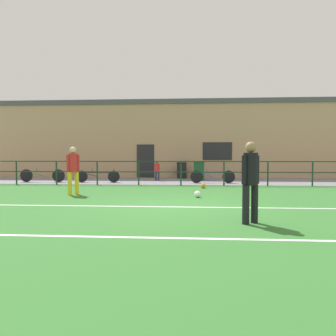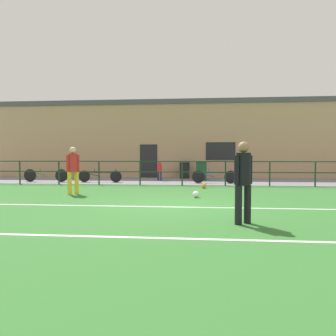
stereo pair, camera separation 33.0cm
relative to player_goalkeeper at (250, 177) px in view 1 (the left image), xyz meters
name	(u,v)px [view 1 (the left image)]	position (x,y,z in m)	size (l,w,h in m)	color
ground	(175,206)	(-1.67, 2.21, -0.98)	(60.00, 44.00, 0.04)	#33702D
field_line_touchline	(174,207)	(-1.67, 2.00, -0.96)	(36.00, 0.11, 0.00)	white
field_line_hash	(165,238)	(-1.67, -1.28, -0.96)	(36.00, 0.11, 0.00)	white
pavement_strip	(182,181)	(-1.67, 10.71, -0.95)	(48.00, 5.00, 0.02)	slate
perimeter_fence	(181,170)	(-1.67, 8.21, -0.22)	(36.07, 0.07, 1.15)	#193823
clubhouse_facade	(184,139)	(-1.67, 14.41, 1.51)	(28.00, 2.56, 4.93)	tan
player_goalkeeper	(250,177)	(0.00, 0.00, 0.00)	(0.40, 0.32, 1.70)	black
player_striker	(73,168)	(-5.43, 4.46, 0.01)	(0.39, 0.34, 1.72)	gold
soccer_ball_match	(197,194)	(-0.99, 4.00, -0.85)	(0.22, 0.22, 0.22)	white
soccer_ball_spare	(203,186)	(-0.68, 7.07, -0.86)	(0.22, 0.22, 0.22)	orange
spectator_child	(157,169)	(-3.05, 10.75, -0.32)	(0.29, 0.19, 1.10)	#232D4C
bicycle_parked_0	(212,176)	(-0.12, 9.41, -0.61)	(2.24, 0.04, 0.73)	black
bicycle_parked_1	(98,176)	(-6.01, 9.41, -0.63)	(2.28, 0.04, 0.71)	black
bicycle_parked_2	(42,175)	(-8.95, 9.41, -0.60)	(2.40, 0.04, 0.76)	black
trash_bin_0	(199,171)	(-0.75, 11.24, -0.41)	(0.60, 0.51, 1.05)	#194C28
trash_bin_1	(182,170)	(-1.75, 12.66, -0.45)	(0.60, 0.51, 0.97)	black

